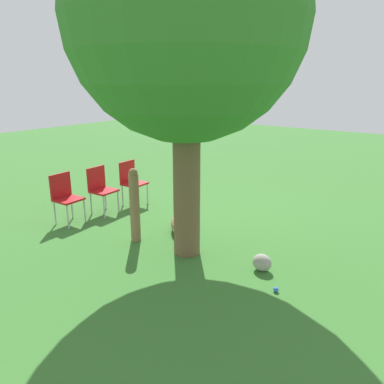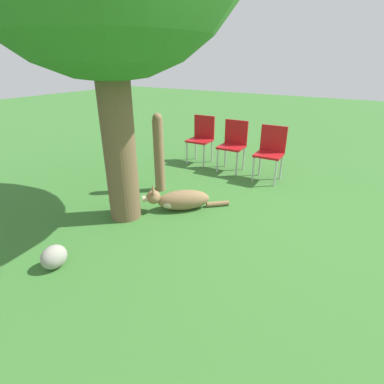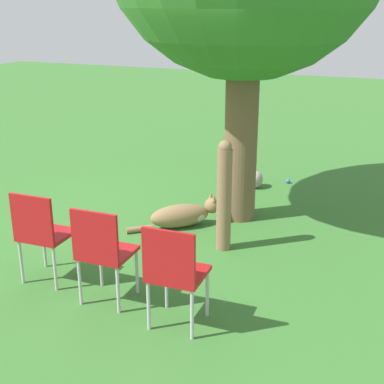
% 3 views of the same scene
% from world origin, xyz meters
% --- Properties ---
extents(ground_plane, '(30.00, 30.00, 0.00)m').
position_xyz_m(ground_plane, '(0.00, 0.00, 0.00)').
color(ground_plane, '#38702D').
extents(dog, '(0.88, 0.96, 0.38)m').
position_xyz_m(dog, '(0.17, 0.32, 0.15)').
color(dog, olive).
rests_on(dog, ground_plane).
extents(fence_post, '(0.16, 0.16, 1.22)m').
position_xyz_m(fence_post, '(0.58, 0.97, 0.62)').
color(fence_post, '#846647').
rests_on(fence_post, ground_plane).
extents(red_chair_0, '(0.44, 0.46, 0.92)m').
position_xyz_m(red_chair_0, '(1.96, -0.35, 0.54)').
color(red_chair_0, '#B21419').
rests_on(red_chair_0, ground_plane).
extents(red_chair_1, '(0.44, 0.46, 0.92)m').
position_xyz_m(red_chair_1, '(2.07, 0.39, 0.54)').
color(red_chair_1, '#B21419').
rests_on(red_chair_1, ground_plane).
extents(red_chair_2, '(0.44, 0.46, 0.92)m').
position_xyz_m(red_chair_2, '(2.18, 1.13, 0.54)').
color(red_chair_2, '#B21419').
rests_on(red_chair_2, ground_plane).
extents(garden_rock, '(0.27, 0.21, 0.24)m').
position_xyz_m(garden_rock, '(-1.56, 0.68, 0.12)').
color(garden_rock, gray).
rests_on(garden_rock, ground_plane).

